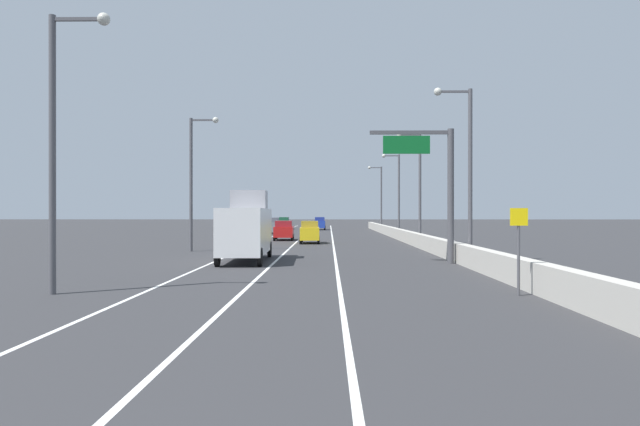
{
  "coord_description": "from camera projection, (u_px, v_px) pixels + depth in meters",
  "views": [
    {
      "loc": [
        1.09,
        -2.65,
        2.86
      ],
      "look_at": [
        0.23,
        54.63,
        2.77
      ],
      "focal_mm": 32.31,
      "sensor_mm": 36.0,
      "label": 1
    }
  ],
  "objects": [
    {
      "name": "lane_stripe_center",
      "position": [
        298.0,
        241.0,
        57.69
      ],
      "size": [
        0.16,
        130.0,
        0.0
      ],
      "primitive_type": "cube",
      "color": "silver",
      "rests_on": "ground_plane"
    },
    {
      "name": "overhead_sign_gantry",
      "position": [
        437.0,
        179.0,
        31.97
      ],
      "size": [
        4.68,
        0.36,
        7.5
      ],
      "color": "#47474C",
      "rests_on": "ground_plane"
    },
    {
      "name": "car_green_4",
      "position": [
        284.0,
        223.0,
        96.2
      ],
      "size": [
        1.79,
        4.65,
        2.02
      ],
      "color": "#196033",
      "rests_on": "ground_plane"
    },
    {
      "name": "lane_stripe_left",
      "position": [
        263.0,
        241.0,
        57.74
      ],
      "size": [
        0.16,
        130.0,
        0.0
      ],
      "primitive_type": "cube",
      "color": "silver",
      "rests_on": "ground_plane"
    },
    {
      "name": "speed_advisory_sign",
      "position": [
        519.0,
        244.0,
        19.63
      ],
      "size": [
        0.6,
        0.11,
        3.0
      ],
      "color": "#4C4C51",
      "rests_on": "ground_plane"
    },
    {
      "name": "lamp_post_right_fifth",
      "position": [
        380.0,
        194.0,
        86.64
      ],
      "size": [
        2.14,
        0.44,
        9.79
      ],
      "color": "#4C4C51",
      "rests_on": "ground_plane"
    },
    {
      "name": "lamp_post_right_fourth",
      "position": [
        397.0,
        189.0,
        68.41
      ],
      "size": [
        2.14,
        0.44,
        9.79
      ],
      "color": "#4C4C51",
      "rests_on": "ground_plane"
    },
    {
      "name": "car_silver_2",
      "position": [
        242.0,
        232.0,
        50.86
      ],
      "size": [
        1.78,
        4.42,
        2.14
      ],
      "color": "#B7B7BC",
      "rests_on": "ground_plane"
    },
    {
      "name": "car_yellow_5",
      "position": [
        310.0,
        232.0,
        52.72
      ],
      "size": [
        1.87,
        4.22,
        2.05
      ],
      "color": "gold",
      "rests_on": "ground_plane"
    },
    {
      "name": "car_blue_3",
      "position": [
        320.0,
        223.0,
        92.64
      ],
      "size": [
        1.81,
        4.7,
        2.06
      ],
      "color": "#1E389E",
      "rests_on": "ground_plane"
    },
    {
      "name": "box_truck",
      "position": [
        246.0,
        229.0,
        33.43
      ],
      "size": [
        2.64,
        7.78,
        4.18
      ],
      "color": "silver",
      "rests_on": "ground_plane"
    },
    {
      "name": "lamp_post_right_third",
      "position": [
        417.0,
        180.0,
        50.19
      ],
      "size": [
        2.14,
        0.44,
        9.79
      ],
      "color": "#4C4C51",
      "rests_on": "ground_plane"
    },
    {
      "name": "jersey_barrier_right",
      "position": [
        429.0,
        243.0,
        42.53
      ],
      "size": [
        0.6,
        120.0,
        1.1
      ],
      "primitive_type": "cube",
      "color": "#B2ADA3",
      "rests_on": "ground_plane"
    },
    {
      "name": "lamp_post_left_mid",
      "position": [
        195.0,
        174.0,
        41.87
      ],
      "size": [
        2.14,
        0.44,
        9.79
      ],
      "color": "#4C4C51",
      "rests_on": "ground_plane"
    },
    {
      "name": "car_gray_1",
      "position": [
        272.0,
        226.0,
        76.87
      ],
      "size": [
        2.0,
        4.24,
        2.13
      ],
      "color": "slate",
      "rests_on": "ground_plane"
    },
    {
      "name": "lamp_post_right_second",
      "position": [
        465.0,
        162.0,
        31.96
      ],
      "size": [
        2.14,
        0.44,
        9.79
      ],
      "color": "#4C4C51",
      "rests_on": "ground_plane"
    },
    {
      "name": "lane_stripe_right",
      "position": [
        333.0,
        241.0,
        57.64
      ],
      "size": [
        0.16,
        130.0,
        0.0
      ],
      "primitive_type": "cube",
      "color": "silver",
      "rests_on": "ground_plane"
    },
    {
      "name": "lamp_post_left_near",
      "position": [
        60.0,
        132.0,
        19.99
      ],
      "size": [
        2.14,
        0.44,
        9.79
      ],
      "color": "#4C4C51",
      "rests_on": "ground_plane"
    },
    {
      "name": "car_red_0",
      "position": [
        284.0,
        230.0,
        58.6
      ],
      "size": [
        2.1,
        4.48,
        1.99
      ],
      "color": "red",
      "rests_on": "ground_plane"
    },
    {
      "name": "ground_plane",
      "position": [
        319.0,
        237.0,
        66.66
      ],
      "size": [
        320.0,
        320.0,
        0.0
      ],
      "primitive_type": "plane",
      "color": "#2D2D30"
    }
  ]
}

